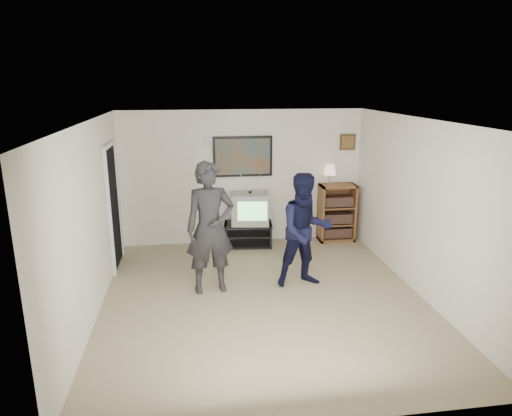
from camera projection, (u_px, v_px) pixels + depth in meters
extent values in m
cube|color=#7C6D4F|center=(264.00, 299.00, 6.48)|extent=(4.50, 5.00, 0.01)
cube|color=white|center=(265.00, 121.00, 5.81)|extent=(4.50, 5.00, 0.01)
cube|color=white|center=(243.00, 178.00, 8.53)|extent=(4.50, 0.01, 2.50)
cube|color=white|center=(91.00, 222.00, 5.83)|extent=(0.01, 5.00, 2.50)
cube|color=white|center=(421.00, 208.00, 6.46)|extent=(0.01, 5.00, 2.50)
cube|color=black|center=(248.00, 224.00, 8.50)|extent=(0.93, 0.58, 0.04)
cube|color=black|center=(248.00, 244.00, 8.61)|extent=(0.93, 0.58, 0.04)
cube|color=black|center=(226.00, 235.00, 8.50)|extent=(0.09, 0.47, 0.44)
cube|color=black|center=(270.00, 233.00, 8.61)|extent=(0.09, 0.47, 0.44)
imported|color=#232325|center=(210.00, 228.00, 6.52)|extent=(0.76, 0.55, 1.92)
imported|color=black|center=(305.00, 230.00, 6.73)|extent=(0.90, 0.74, 1.72)
cube|color=white|center=(212.00, 204.00, 6.67)|extent=(0.07, 0.13, 0.04)
cube|color=white|center=(299.00, 208.00, 6.90)|extent=(0.06, 0.13, 0.04)
cube|color=black|center=(243.00, 157.00, 8.40)|extent=(1.10, 0.03, 0.75)
cube|color=white|center=(212.00, 141.00, 8.25)|extent=(0.28, 0.02, 0.14)
cube|color=#4C2E18|center=(348.00, 142.00, 8.62)|extent=(0.30, 0.03, 0.30)
cube|color=black|center=(113.00, 208.00, 7.43)|extent=(0.03, 0.85, 2.00)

